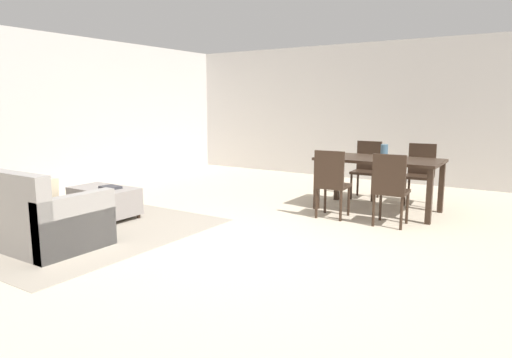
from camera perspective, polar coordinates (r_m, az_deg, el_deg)
name	(u,v)px	position (r m, az deg, el deg)	size (l,w,h in m)	color
ground_plane	(241,246)	(4.97, -1.94, -8.41)	(10.80, 10.80, 0.00)	beige
wall_back	(386,112)	(9.28, 16.09, 8.07)	(9.00, 0.12, 2.70)	beige
wall_left	(35,114)	(8.43, -26.07, 7.36)	(0.12, 11.00, 2.70)	beige
area_rug	(70,227)	(6.13, -22.41, -5.61)	(3.00, 2.80, 0.01)	gray
couch	(21,215)	(5.72, -27.54, -4.02)	(2.00, 0.89, 0.86)	gray
ottoman_table	(105,200)	(6.43, -18.54, -2.58)	(0.92, 0.52, 0.41)	gray
dining_table	(379,165)	(6.65, 15.23, 1.74)	(1.69, 0.87, 0.76)	#332319
dining_chair_near_left	(331,180)	(6.09, 9.45, -0.14)	(0.43, 0.43, 0.92)	#332319
dining_chair_near_right	(390,186)	(5.84, 16.55, -0.83)	(0.42, 0.42, 0.92)	#332319
dining_chair_far_left	(367,166)	(7.56, 13.81, 1.58)	(0.42, 0.42, 0.92)	#332319
dining_chair_far_right	(420,170)	(7.34, 20.01, 1.05)	(0.43, 0.43, 0.92)	#332319
vase_centerpiece	(384,152)	(6.59, 15.85, 3.34)	(0.10, 0.10, 0.20)	slate
book_on_ottoman	(110,187)	(6.31, -17.88, -1.01)	(0.26, 0.20, 0.03)	#333338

